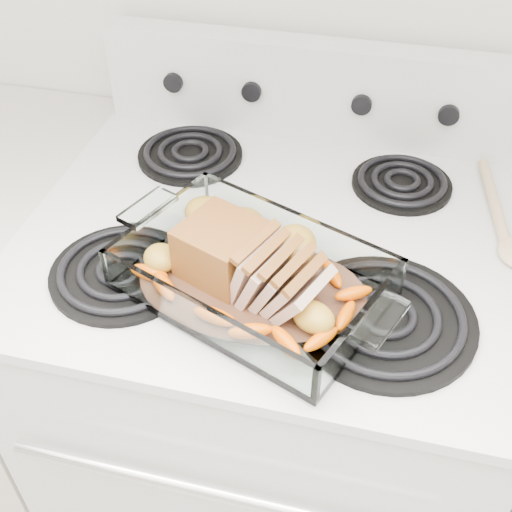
# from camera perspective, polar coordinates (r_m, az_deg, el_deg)

# --- Properties ---
(electric_range) EXTENTS (0.78, 0.70, 1.12)m
(electric_range) POSITION_cam_1_polar(r_m,az_deg,el_deg) (1.36, 1.18, -12.32)
(electric_range) COLOR silver
(electric_range) RESTS_ON ground
(baking_dish) EXTENTS (0.35, 0.23, 0.07)m
(baking_dish) POSITION_cam_1_polar(r_m,az_deg,el_deg) (0.89, -0.31, -2.25)
(baking_dish) COLOR white
(baking_dish) RESTS_ON electric_range
(pork_roast) EXTENTS (0.21, 0.10, 0.08)m
(pork_roast) POSITION_cam_1_polar(r_m,az_deg,el_deg) (0.87, -1.62, -0.66)
(pork_roast) COLOR brown
(pork_roast) RESTS_ON baking_dish
(roast_vegetables) EXTENTS (0.37, 0.20, 0.04)m
(roast_vegetables) POSITION_cam_1_polar(r_m,az_deg,el_deg) (0.91, 0.01, -0.17)
(roast_vegetables) COLOR #D04400
(roast_vegetables) RESTS_ON baking_dish
(wooden_spoon) EXTENTS (0.08, 0.27, 0.02)m
(wooden_spoon) POSITION_cam_1_polar(r_m,az_deg,el_deg) (1.08, 21.38, 2.33)
(wooden_spoon) COLOR tan
(wooden_spoon) RESTS_ON electric_range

